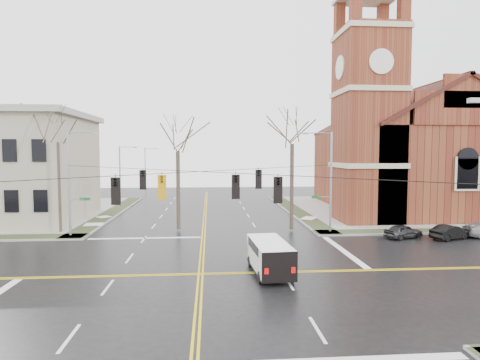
{
  "coord_description": "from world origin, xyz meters",
  "views": [
    {
      "loc": [
        0.58,
        -23.84,
        7.36
      ],
      "look_at": [
        2.84,
        6.0,
        5.26
      ],
      "focal_mm": 30.0,
      "sensor_mm": 36.0,
      "label": 1
    }
  ],
  "objects": [
    {
      "name": "ground",
      "position": [
        0.0,
        0.0,
        0.0
      ],
      "size": [
        120.0,
        120.0,
        0.0
      ],
      "primitive_type": "plane",
      "color": "black",
      "rests_on": "ground"
    },
    {
      "name": "sidewalks",
      "position": [
        0.0,
        0.0,
        0.08
      ],
      "size": [
        80.0,
        80.0,
        0.17
      ],
      "color": "gray",
      "rests_on": "ground"
    },
    {
      "name": "road_markings",
      "position": [
        0.0,
        0.0,
        0.01
      ],
      "size": [
        100.0,
        100.0,
        0.01
      ],
      "color": "gold",
      "rests_on": "ground"
    },
    {
      "name": "church",
      "position": [
        24.76,
        24.78,
        8.43
      ],
      "size": [
        24.28,
        27.48,
        27.5
      ],
      "color": "maroon",
      "rests_on": "ground"
    },
    {
      "name": "signal_pole_ne",
      "position": [
        11.32,
        11.5,
        4.95
      ],
      "size": [
        2.75,
        0.22,
        9.0
      ],
      "color": "gray",
      "rests_on": "ground"
    },
    {
      "name": "signal_pole_nw",
      "position": [
        -11.32,
        11.5,
        4.95
      ],
      "size": [
        2.75,
        0.22,
        9.0
      ],
      "color": "gray",
      "rests_on": "ground"
    },
    {
      "name": "span_wires",
      "position": [
        0.0,
        0.0,
        6.2
      ],
      "size": [
        23.02,
        23.02,
        0.03
      ],
      "color": "black",
      "rests_on": "ground"
    },
    {
      "name": "traffic_signals",
      "position": [
        -0.0,
        -0.67,
        5.45
      ],
      "size": [
        8.21,
        8.26,
        1.3
      ],
      "color": "black",
      "rests_on": "ground"
    },
    {
      "name": "streetlight_north_a",
      "position": [
        -10.65,
        28.0,
        4.47
      ],
      "size": [
        2.3,
        0.2,
        8.0
      ],
      "color": "gray",
      "rests_on": "ground"
    },
    {
      "name": "streetlight_north_b",
      "position": [
        -10.65,
        48.0,
        4.47
      ],
      "size": [
        2.3,
        0.2,
        8.0
      ],
      "color": "gray",
      "rests_on": "ground"
    },
    {
      "name": "cargo_van",
      "position": [
        4.15,
        -0.03,
        1.16
      ],
      "size": [
        2.36,
        5.3,
        1.96
      ],
      "rotation": [
        0.0,
        0.0,
        0.07
      ],
      "color": "white",
      "rests_on": "ground"
    },
    {
      "name": "parked_car_a",
      "position": [
        17.07,
        8.83,
        0.6
      ],
      "size": [
        3.77,
        2.51,
        1.19
      ],
      "primitive_type": "imported",
      "rotation": [
        0.0,
        0.0,
        1.92
      ],
      "color": "black",
      "rests_on": "ground"
    },
    {
      "name": "parked_car_b",
      "position": [
        20.81,
        8.11,
        0.62
      ],
      "size": [
        3.96,
        2.62,
        1.23
      ],
      "primitive_type": "imported",
      "rotation": [
        0.0,
        0.0,
        1.96
      ],
      "color": "black",
      "rests_on": "ground"
    },
    {
      "name": "tree_nw_far",
      "position": [
        -12.99,
        13.18,
        8.77
      ],
      "size": [
        4.0,
        4.0,
        12.13
      ],
      "color": "#31291F",
      "rests_on": "ground"
    },
    {
      "name": "tree_nw_near",
      "position": [
        -2.35,
        13.51,
        7.9
      ],
      "size": [
        4.0,
        4.0,
        10.91
      ],
      "color": "#31291F",
      "rests_on": "ground"
    },
    {
      "name": "tree_ne",
      "position": [
        8.17,
        12.7,
        8.63
      ],
      "size": [
        4.0,
        4.0,
        11.93
      ],
      "color": "#31291F",
      "rests_on": "ground"
    }
  ]
}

